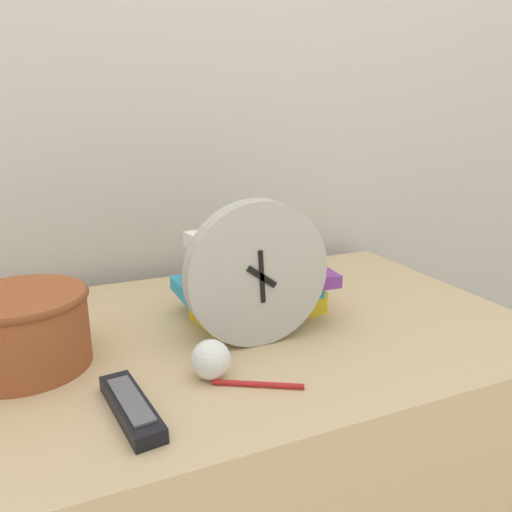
% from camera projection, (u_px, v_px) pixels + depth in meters
% --- Properties ---
extents(wall_back, '(6.00, 0.04, 2.40)m').
position_uv_depth(wall_back, '(133.00, 78.00, 1.08)').
color(wall_back, beige).
rests_on(wall_back, ground_plane).
extents(desk_clock, '(0.24, 0.04, 0.24)m').
position_uv_depth(desk_clock, '(258.00, 274.00, 0.80)').
color(desk_clock, '#B7B2A8').
rests_on(desk_clock, desk).
extents(book_stack, '(0.27, 0.20, 0.16)m').
position_uv_depth(book_stack, '(254.00, 276.00, 0.92)').
color(book_stack, yellow).
rests_on(book_stack, desk).
extents(basket, '(0.19, 0.19, 0.12)m').
position_uv_depth(basket, '(23.00, 327.00, 0.74)').
color(basket, '#994C28').
rests_on(basket, desk).
extents(tv_remote, '(0.06, 0.16, 0.02)m').
position_uv_depth(tv_remote, '(131.00, 407.00, 0.63)').
color(tv_remote, black).
rests_on(tv_remote, desk).
extents(crumpled_paper_ball, '(0.06, 0.06, 0.06)m').
position_uv_depth(crumpled_paper_ball, '(211.00, 360.00, 0.71)').
color(crumpled_paper_ball, white).
rests_on(crumpled_paper_ball, desk).
extents(pen, '(0.12, 0.07, 0.01)m').
position_uv_depth(pen, '(258.00, 384.00, 0.69)').
color(pen, '#B21E1E').
rests_on(pen, desk).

